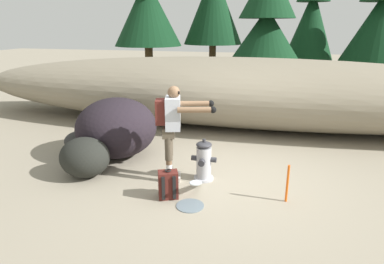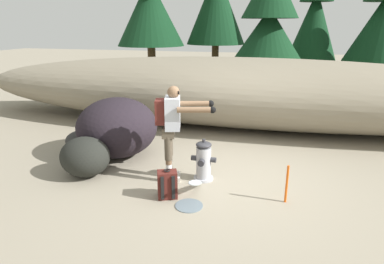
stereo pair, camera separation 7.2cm
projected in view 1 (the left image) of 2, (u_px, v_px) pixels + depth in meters
ground_plane at (222, 178)px, 5.94m from camera, size 56.00×56.00×0.04m
dirt_embankment at (244, 92)px, 8.81m from camera, size 15.92×3.20×1.78m
fire_hydrant at (204, 161)px, 5.74m from camera, size 0.44×0.39×0.74m
hydrant_water_jet at (195, 187)px, 5.21m from camera, size 0.42×1.00×0.46m
utility_worker at (173, 122)px, 5.52m from camera, size 1.04×0.67×1.64m
spare_backpack at (168, 185)px, 5.17m from camera, size 0.35×0.35×0.47m
boulder_large at (85, 157)px, 5.88m from camera, size 1.08×1.01×0.71m
boulder_mid at (117, 128)px, 6.73m from camera, size 1.97×2.00×1.20m
boulder_small at (81, 141)px, 7.17m from camera, size 0.80×0.77×0.41m
pine_tree_center at (266, 28)px, 11.21m from camera, size 2.90×2.90×4.56m
pine_tree_right at (312, 12)px, 13.34m from camera, size 2.00×2.00×5.78m
pine_tree_far_right at (384, 12)px, 11.73m from camera, size 2.56×2.56×5.45m
survey_stake at (287, 184)px, 5.02m from camera, size 0.04×0.04×0.60m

